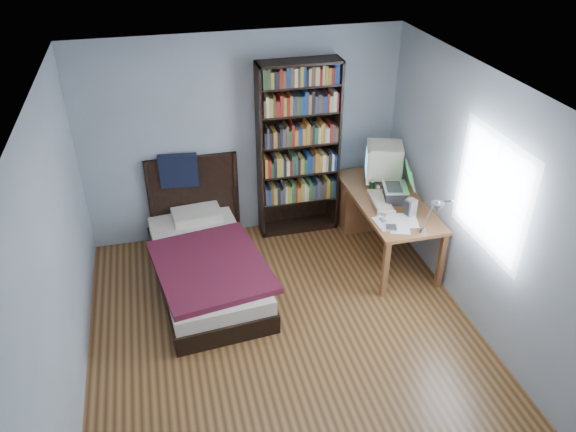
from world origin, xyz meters
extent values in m
plane|color=#4F2F17|center=(0.00, 0.00, 0.00)|extent=(4.20, 4.20, 0.00)
plane|color=white|center=(0.00, 0.00, 2.50)|extent=(4.20, 4.20, 0.00)
cube|color=#ACB8CA|center=(0.00, 2.10, 1.25)|extent=(3.80, 0.04, 2.50)
cube|color=#ACB8CA|center=(0.00, -2.10, 1.25)|extent=(3.80, 0.04, 2.50)
cube|color=#ACB8CA|center=(-1.90, 0.00, 1.25)|extent=(0.04, 4.20, 2.50)
cube|color=#ACB8CA|center=(1.90, 0.00, 1.25)|extent=(0.04, 4.20, 2.50)
cube|color=white|center=(1.89, -0.15, 1.45)|extent=(0.01, 1.14, 1.14)
cube|color=white|center=(1.88, -0.15, 1.45)|extent=(0.01, 1.00, 1.00)
cube|color=brown|center=(1.50, 1.17, 0.71)|extent=(0.75, 1.69, 0.04)
cube|color=brown|center=(1.18, 0.38, 0.34)|extent=(0.06, 0.06, 0.69)
cube|color=brown|center=(1.83, 0.38, 0.34)|extent=(0.06, 0.06, 0.69)
cube|color=brown|center=(1.18, 1.97, 0.34)|extent=(0.06, 0.06, 0.69)
cube|color=brown|center=(1.83, 1.97, 0.34)|extent=(0.06, 0.06, 0.69)
cube|color=brown|center=(1.50, 1.80, 0.34)|extent=(0.69, 0.40, 0.68)
cube|color=beige|center=(1.57, 1.58, 0.75)|extent=(0.33, 0.30, 0.03)
cylinder|color=beige|center=(1.57, 1.58, 0.79)|extent=(0.10, 0.10, 0.06)
cube|color=beige|center=(1.60, 1.58, 1.02)|extent=(0.52, 0.51, 0.39)
cube|color=beige|center=(1.39, 1.58, 1.02)|extent=(0.17, 0.40, 0.41)
cube|color=#419DED|center=(1.38, 1.58, 1.02)|extent=(0.11, 0.29, 0.27)
cube|color=#2D2D30|center=(1.55, 1.11, 0.81)|extent=(0.30, 0.33, 0.16)
cube|color=silver|center=(1.55, 1.11, 0.90)|extent=(0.35, 0.41, 0.02)
cube|color=#2D2D30|center=(1.53, 1.11, 0.91)|extent=(0.23, 0.31, 0.00)
cube|color=silver|center=(1.72, 1.11, 1.03)|extent=(0.17, 0.36, 0.25)
cube|color=#0CBF26|center=(1.71, 1.11, 1.03)|extent=(0.13, 0.29, 0.20)
cube|color=#99999E|center=(1.58, 0.42, 0.75)|extent=(0.06, 0.05, 0.04)
cylinder|color=#99999E|center=(1.58, 0.35, 0.97)|extent=(0.02, 0.15, 0.40)
cylinder|color=#99999E|center=(1.51, 0.13, 1.26)|extent=(0.17, 0.33, 0.20)
cone|color=#99999E|center=(1.44, -0.03, 1.30)|extent=(0.12, 0.12, 0.10)
cube|color=beige|center=(1.39, 1.12, 0.75)|extent=(0.26, 0.51, 0.05)
cube|color=gray|center=(1.59, 0.76, 0.83)|extent=(0.12, 0.12, 0.19)
cylinder|color=#07330C|center=(1.40, 1.42, 0.78)|extent=(0.06, 0.06, 0.11)
ellipsoid|color=silver|center=(1.48, 1.43, 0.75)|extent=(0.06, 0.11, 0.04)
cube|color=silver|center=(1.29, 0.83, 0.74)|extent=(0.11, 0.12, 0.02)
cube|color=gray|center=(1.25, 0.72, 0.74)|extent=(0.06, 0.09, 0.02)
cube|color=gray|center=(1.28, 0.55, 0.74)|extent=(0.13, 0.13, 0.02)
cube|color=black|center=(0.16, 1.94, 1.09)|extent=(0.03, 0.30, 2.17)
cube|color=black|center=(1.11, 1.94, 1.09)|extent=(0.03, 0.30, 2.17)
cube|color=black|center=(0.64, 1.94, 2.16)|extent=(0.98, 0.30, 0.03)
cube|color=black|center=(0.64, 1.94, 0.03)|extent=(0.98, 0.30, 0.06)
cube|color=black|center=(0.64, 2.08, 1.09)|extent=(0.98, 0.02, 2.17)
cube|color=olive|center=(0.64, 1.92, 1.12)|extent=(0.90, 0.22, 1.97)
cube|color=black|center=(-0.65, 1.05, 0.11)|extent=(1.21, 2.15, 0.22)
cube|color=beige|center=(-0.65, 1.05, 0.30)|extent=(1.17, 2.09, 0.16)
cube|color=maroon|center=(-0.62, 0.79, 0.41)|extent=(1.29, 1.50, 0.07)
cube|color=beige|center=(-0.65, 1.84, 0.43)|extent=(0.60, 0.41, 0.12)
cube|color=black|center=(-0.65, 2.06, 0.55)|extent=(1.10, 0.05, 1.10)
cylinder|color=black|center=(-1.17, 2.04, 0.55)|extent=(0.06, 0.06, 1.10)
cylinder|color=black|center=(-0.13, 2.04, 0.55)|extent=(0.06, 0.06, 1.10)
cube|color=black|center=(-0.80, 2.03, 0.95)|extent=(0.46, 0.20, 0.43)
camera|label=1|loc=(-0.99, -4.02, 3.92)|focal=35.00mm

